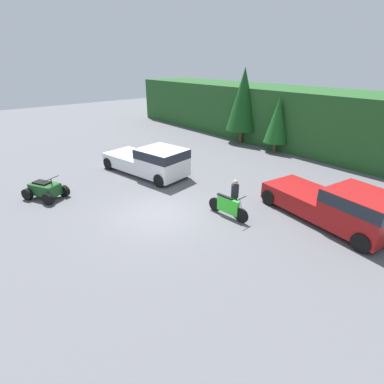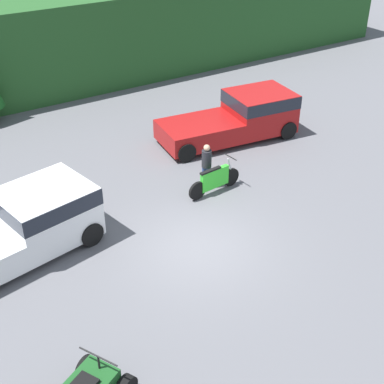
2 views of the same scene
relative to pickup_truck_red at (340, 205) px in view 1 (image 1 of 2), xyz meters
The scene contains 10 objects.
ground_plane 7.93m from the pickup_truck_red, 136.48° to the right, with size 80.00×80.00×0.00m, color #5B5B60.
hillside_backdrop 12.09m from the pickup_truck_red, 118.35° to the left, with size 44.00×6.00×4.43m.
tree_left 14.57m from the pickup_truck_red, 148.69° to the left, with size 2.66×2.66×6.04m.
tree_mid_left 11.38m from the pickup_truck_red, 139.75° to the left, with size 1.81×1.81×4.12m.
pickup_truck_red is the anchor object (origin of this frame).
pickup_truck_second 10.60m from the pickup_truck_red, 164.34° to the right, with size 6.02×3.29×1.81m.
dirt_bike 4.69m from the pickup_truck_red, 138.35° to the right, with size 2.20×0.60×1.18m.
quad_atv 14.02m from the pickup_truck_red, 140.64° to the right, with size 2.36×2.05×1.16m.
rider_person 4.42m from the pickup_truck_red, 143.06° to the right, with size 0.42×0.42×1.68m.
traffic_cone 13.87m from the pickup_truck_red, behind, with size 0.42×0.42×0.55m.
Camera 1 is at (10.48, -6.57, 6.55)m, focal length 28.00 mm.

